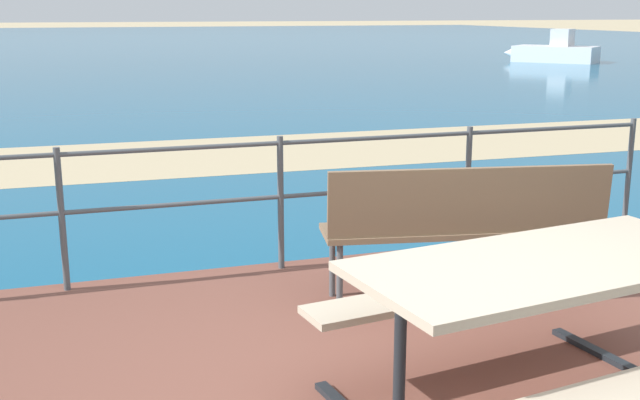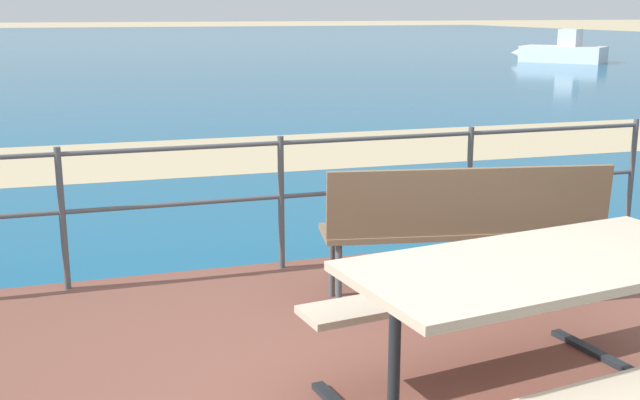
{
  "view_description": "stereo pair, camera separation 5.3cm",
  "coord_description": "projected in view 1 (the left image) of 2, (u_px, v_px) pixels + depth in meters",
  "views": [
    {
      "loc": [
        -1.4,
        -2.76,
        1.88
      ],
      "look_at": [
        0.16,
        2.07,
        0.64
      ],
      "focal_mm": 44.25,
      "sensor_mm": 36.0,
      "label": 1
    },
    {
      "loc": [
        -1.35,
        -2.78,
        1.88
      ],
      "look_at": [
        0.16,
        2.07,
        0.64
      ],
      "focal_mm": 44.25,
      "sensor_mm": 36.0,
      "label": 2
    }
  ],
  "objects": [
    {
      "name": "park_bench",
      "position": [
        465.0,
        219.0,
        4.88
      ],
      "size": [
        1.8,
        0.72,
        0.9
      ],
      "rotation": [
        0.0,
        0.0,
        2.96
      ],
      "color": "#7A6047",
      "rests_on": "patio_paving"
    },
    {
      "name": "railing_fence",
      "position": [
        280.0,
        185.0,
        5.53
      ],
      "size": [
        5.94,
        0.04,
        0.96
      ],
      "color": "#4C5156",
      "rests_on": "patio_paving"
    },
    {
      "name": "boat_near",
      "position": [
        554.0,
        52.0,
        28.4
      ],
      "size": [
        2.92,
        3.17,
        1.18
      ],
      "rotation": [
        0.0,
        0.0,
        2.28
      ],
      "color": "silver",
      "rests_on": "sea_water"
    },
    {
      "name": "beach_strip",
      "position": [
        182.0,
        157.0,
        10.24
      ],
      "size": [
        54.04,
        3.58,
        0.01
      ],
      "primitive_type": "cube",
      "rotation": [
        0.0,
        0.0,
        -0.02
      ],
      "color": "tan",
      "rests_on": "ground"
    },
    {
      "name": "sea_water",
      "position": [
        89.0,
        47.0,
        40.39
      ],
      "size": [
        90.0,
        90.0,
        0.01
      ],
      "primitive_type": "cube",
      "color": "#145B84",
      "rests_on": "ground"
    },
    {
      "name": "picnic_table",
      "position": [
        548.0,
        298.0,
        3.44
      ],
      "size": [
        1.94,
        1.68,
        0.77
      ],
      "rotation": [
        0.0,
        0.0,
        0.14
      ],
      "color": "#BCAD93",
      "rests_on": "patio_paving"
    }
  ]
}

